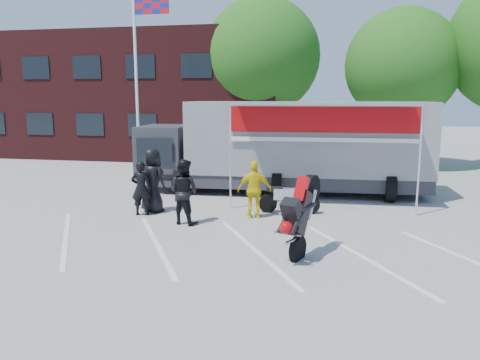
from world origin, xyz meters
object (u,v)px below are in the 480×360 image
(stunt_bike_rider, at_px, (309,252))
(spectator_hivis, at_px, (254,190))
(parked_motorcycle, at_px, (289,213))
(tree_mid, at_px, (402,66))
(spectator_leather_c, at_px, (184,192))
(transporter_truck, at_px, (292,193))
(spectator_leather_a, at_px, (152,180))
(spectator_leather_b, at_px, (141,188))
(tree_left, at_px, (262,57))
(flagpole, at_px, (141,59))

(stunt_bike_rider, bearing_deg, spectator_hivis, 142.59)
(parked_motorcycle, xyz_separation_m, spectator_hivis, (-0.95, -0.73, 0.83))
(tree_mid, relative_size, spectator_leather_c, 4.25)
(transporter_truck, bearing_deg, tree_mid, 55.90)
(spectator_leather_a, xyz_separation_m, spectator_leather_c, (1.35, -1.09, -0.08))
(tree_mid, xyz_separation_m, stunt_bike_rider, (-3.58, -13.89, -4.94))
(tree_mid, xyz_separation_m, spectator_leather_b, (-8.64, -11.48, -4.14))
(stunt_bike_rider, distance_m, spectator_hivis, 3.37)
(spectator_leather_a, distance_m, spectator_hivis, 3.15)
(tree_left, xyz_separation_m, spectator_hivis, (1.69, -12.11, -4.73))
(spectator_hivis, bearing_deg, transporter_truck, -116.31)
(transporter_truck, distance_m, parked_motorcycle, 3.07)
(parked_motorcycle, bearing_deg, tree_mid, -27.40)
(tree_left, distance_m, spectator_leather_c, 13.93)
(tree_left, height_order, tree_mid, tree_left)
(spectator_leather_a, xyz_separation_m, spectator_leather_b, (-0.19, -0.44, -0.17))
(transporter_truck, height_order, spectator_hivis, spectator_hivis)
(tree_mid, relative_size, spectator_hivis, 4.61)
(tree_left, height_order, transporter_truck, tree_left)
(stunt_bike_rider, bearing_deg, flagpole, 151.45)
(spectator_leather_b, bearing_deg, spectator_leather_a, -121.51)
(flagpole, distance_m, spectator_leather_c, 9.23)
(transporter_truck, height_order, stunt_bike_rider, transporter_truck)
(spectator_leather_a, relative_size, spectator_leather_c, 1.09)
(flagpole, bearing_deg, tree_left, 54.72)
(parked_motorcycle, distance_m, spectator_hivis, 1.46)
(tree_left, distance_m, tree_mid, 7.10)
(transporter_truck, bearing_deg, spectator_leather_a, -138.71)
(tree_mid, distance_m, spectator_leather_a, 14.46)
(transporter_truck, bearing_deg, tree_left, 104.18)
(tree_mid, height_order, spectator_hivis, tree_mid)
(transporter_truck, distance_m, spectator_leather_a, 5.49)
(spectator_leather_b, bearing_deg, spectator_hivis, 177.75)
(spectator_leather_b, height_order, spectator_leather_c, spectator_leather_c)
(tree_left, distance_m, spectator_leather_b, 13.46)
(flagpole, height_order, stunt_bike_rider, flagpole)
(spectator_leather_a, bearing_deg, spectator_leather_b, 90.01)
(transporter_truck, bearing_deg, stunt_bike_rider, -83.91)
(tree_left, bearing_deg, tree_mid, -8.13)
(parked_motorcycle, height_order, stunt_bike_rider, stunt_bike_rider)
(tree_left, bearing_deg, flagpole, -125.28)
(parked_motorcycle, bearing_deg, spectator_leather_a, 94.48)
(flagpole, xyz_separation_m, spectator_leather_c, (4.13, -7.13, -4.15))
(stunt_bike_rider, xyz_separation_m, spectator_hivis, (-1.73, 2.77, 0.83))
(stunt_bike_rider, height_order, spectator_hivis, spectator_hivis)
(parked_motorcycle, xyz_separation_m, stunt_bike_rider, (0.78, -3.50, 0.00))
(spectator_leather_a, bearing_deg, flagpole, -42.22)
(spectator_leather_b, bearing_deg, parked_motorcycle, -174.18)
(tree_left, distance_m, spectator_hivis, 13.11)
(tree_mid, bearing_deg, parked_motorcycle, -112.77)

